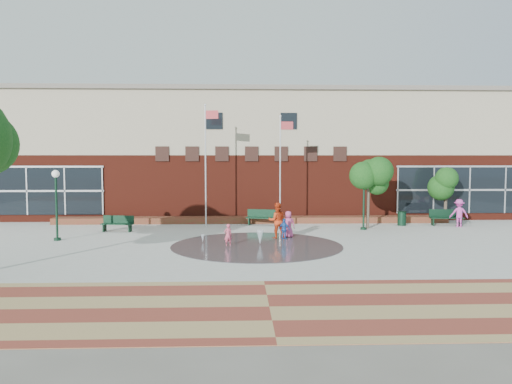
{
  "coord_description": "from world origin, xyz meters",
  "views": [
    {
      "loc": [
        -0.89,
        -21.22,
        4.36
      ],
      "look_at": [
        0.0,
        4.0,
        2.6
      ],
      "focal_mm": 35.0,
      "sensor_mm": 36.0,
      "label": 1
    }
  ],
  "objects_px": {
    "flagpole_left": "(206,159)",
    "bench_left": "(117,227)",
    "trash_can": "(402,218)",
    "flagpole_right": "(281,165)",
    "child_splash": "(228,235)"
  },
  "relations": [
    {
      "from": "flagpole_left",
      "to": "bench_left",
      "type": "xyz_separation_m",
      "value": [
        -5.11,
        -1.49,
        -3.94
      ]
    },
    {
      "from": "flagpole_right",
      "to": "bench_left",
      "type": "height_order",
      "value": "flagpole_right"
    },
    {
      "from": "trash_can",
      "to": "child_splash",
      "type": "relative_size",
      "value": 0.84
    },
    {
      "from": "child_splash",
      "to": "flagpole_right",
      "type": "bearing_deg",
      "value": -136.97
    },
    {
      "from": "flagpole_right",
      "to": "child_splash",
      "type": "distance_m",
      "value": 7.5
    },
    {
      "from": "trash_can",
      "to": "flagpole_right",
      "type": "bearing_deg",
      "value": -173.15
    },
    {
      "from": "child_splash",
      "to": "flagpole_left",
      "type": "bearing_deg",
      "value": -96.79
    },
    {
      "from": "flagpole_right",
      "to": "child_splash",
      "type": "relative_size",
      "value": 6.26
    },
    {
      "from": "flagpole_left",
      "to": "flagpole_right",
      "type": "distance_m",
      "value": 4.59
    },
    {
      "from": "flagpole_right",
      "to": "child_splash",
      "type": "bearing_deg",
      "value": -123.05
    },
    {
      "from": "flagpole_right",
      "to": "trash_can",
      "type": "relative_size",
      "value": 7.45
    },
    {
      "from": "child_splash",
      "to": "bench_left",
      "type": "bearing_deg",
      "value": -56.51
    },
    {
      "from": "trash_can",
      "to": "bench_left",
      "type": "bearing_deg",
      "value": -173.56
    },
    {
      "from": "flagpole_right",
      "to": "bench_left",
      "type": "relative_size",
      "value": 3.58
    },
    {
      "from": "bench_left",
      "to": "flagpole_right",
      "type": "bearing_deg",
      "value": 14.88
    }
  ]
}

